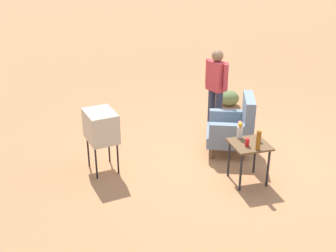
# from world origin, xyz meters

# --- Properties ---
(ground_plane) EXTENTS (60.00, 60.00, 0.00)m
(ground_plane) POSITION_xyz_m (0.00, 0.00, 0.00)
(ground_plane) COLOR #C17A4C
(armchair) EXTENTS (0.99, 1.00, 1.06)m
(armchair) POSITION_xyz_m (-0.12, 0.05, 0.50)
(armchair) COLOR brown
(armchair) RESTS_ON ground
(side_table) EXTENTS (0.56, 0.56, 0.66)m
(side_table) POSITION_xyz_m (0.85, -0.14, 0.56)
(side_table) COLOR black
(side_table) RESTS_ON ground
(tv_on_stand) EXTENTS (0.67, 0.54, 1.03)m
(tv_on_stand) POSITION_xyz_m (-0.10, -2.26, 0.78)
(tv_on_stand) COLOR black
(tv_on_stand) RESTS_ON ground
(person_standing) EXTENTS (0.53, 0.34, 1.64)m
(person_standing) POSITION_xyz_m (-1.08, 0.05, 0.94)
(person_standing) COLOR #2D3347
(person_standing) RESTS_ON ground
(bottle_tall_amber) EXTENTS (0.07, 0.07, 0.30)m
(bottle_tall_amber) POSITION_xyz_m (1.07, -0.12, 0.81)
(bottle_tall_amber) COLOR brown
(bottle_tall_amber) RESTS_ON side_table
(soda_can_blue) EXTENTS (0.07, 0.07, 0.12)m
(soda_can_blue) POSITION_xyz_m (0.83, 0.02, 0.72)
(soda_can_blue) COLOR blue
(soda_can_blue) RESTS_ON side_table
(soda_can_red) EXTENTS (0.07, 0.07, 0.12)m
(soda_can_red) POSITION_xyz_m (0.92, -0.22, 0.72)
(soda_can_red) COLOR red
(soda_can_red) RESTS_ON side_table
(flower_vase) EXTENTS (0.15, 0.10, 0.27)m
(flower_vase) POSITION_xyz_m (0.61, -0.20, 0.80)
(flower_vase) COLOR silver
(flower_vase) RESTS_ON side_table
(shrub_mid) EXTENTS (0.45, 0.45, 0.35)m
(shrub_mid) POSITION_xyz_m (-2.37, 0.91, 0.17)
(shrub_mid) COLOR olive
(shrub_mid) RESTS_ON ground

